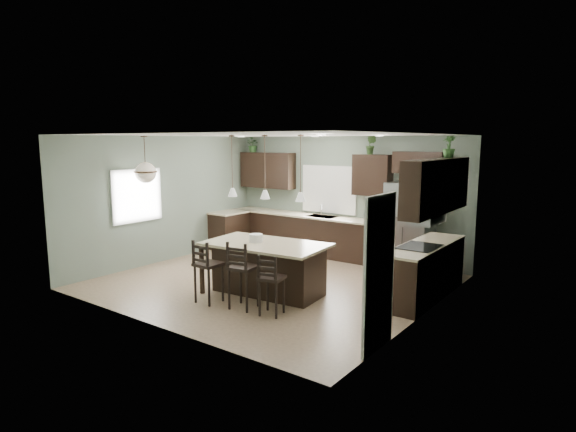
# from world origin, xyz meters

# --- Properties ---
(ground) EXTENTS (6.00, 6.00, 0.00)m
(ground) POSITION_xyz_m (0.00, 0.00, 0.00)
(ground) COLOR #9E8466
(ground) RESTS_ON ground
(pantry_door) EXTENTS (0.04, 0.82, 2.04)m
(pantry_door) POSITION_xyz_m (2.98, -1.55, 1.02)
(pantry_door) COLOR white
(pantry_door) RESTS_ON ground
(window_back) EXTENTS (1.35, 0.02, 1.00)m
(window_back) POSITION_xyz_m (-0.40, 2.73, 1.55)
(window_back) COLOR white
(window_back) RESTS_ON room_shell
(window_left) EXTENTS (0.02, 1.10, 1.00)m
(window_left) POSITION_xyz_m (-2.98, -0.80, 1.55)
(window_left) COLOR white
(window_left) RESTS_ON room_shell
(left_return_cabs) EXTENTS (0.60, 0.90, 0.90)m
(left_return_cabs) POSITION_xyz_m (-2.70, 1.70, 0.45)
(left_return_cabs) COLOR black
(left_return_cabs) RESTS_ON ground
(left_return_countertop) EXTENTS (0.66, 0.96, 0.04)m
(left_return_countertop) POSITION_xyz_m (-2.68, 1.70, 0.92)
(left_return_countertop) COLOR beige
(left_return_countertop) RESTS_ON left_return_cabs
(back_lower_cabs) EXTENTS (4.20, 0.60, 0.90)m
(back_lower_cabs) POSITION_xyz_m (-0.85, 2.45, 0.45)
(back_lower_cabs) COLOR black
(back_lower_cabs) RESTS_ON ground
(back_countertop) EXTENTS (4.20, 0.66, 0.04)m
(back_countertop) POSITION_xyz_m (-0.85, 2.43, 0.92)
(back_countertop) COLOR beige
(back_countertop) RESTS_ON back_lower_cabs
(sink_inset) EXTENTS (0.70, 0.45, 0.01)m
(sink_inset) POSITION_xyz_m (-0.40, 2.43, 0.94)
(sink_inset) COLOR gray
(sink_inset) RESTS_ON back_countertop
(faucet) EXTENTS (0.02, 0.02, 0.28)m
(faucet) POSITION_xyz_m (-0.40, 2.40, 1.08)
(faucet) COLOR silver
(faucet) RESTS_ON back_countertop
(back_upper_left) EXTENTS (1.55, 0.34, 0.90)m
(back_upper_left) POSITION_xyz_m (-2.15, 2.58, 1.95)
(back_upper_left) COLOR black
(back_upper_left) RESTS_ON room_shell
(back_upper_right) EXTENTS (0.85, 0.34, 0.90)m
(back_upper_right) POSITION_xyz_m (0.80, 2.58, 1.95)
(back_upper_right) COLOR black
(back_upper_right) RESTS_ON room_shell
(fridge_header) EXTENTS (1.05, 0.34, 0.45)m
(fridge_header) POSITION_xyz_m (1.85, 2.58, 2.25)
(fridge_header) COLOR black
(fridge_header) RESTS_ON room_shell
(right_lower_cabs) EXTENTS (0.60, 2.35, 0.90)m
(right_lower_cabs) POSITION_xyz_m (2.70, 0.87, 0.45)
(right_lower_cabs) COLOR black
(right_lower_cabs) RESTS_ON ground
(right_countertop) EXTENTS (0.66, 2.35, 0.04)m
(right_countertop) POSITION_xyz_m (2.68, 0.87, 0.92)
(right_countertop) COLOR beige
(right_countertop) RESTS_ON right_lower_cabs
(cooktop) EXTENTS (0.58, 0.75, 0.02)m
(cooktop) POSITION_xyz_m (2.68, 0.60, 0.94)
(cooktop) COLOR black
(cooktop) RESTS_ON right_countertop
(wall_oven_front) EXTENTS (0.01, 0.72, 0.60)m
(wall_oven_front) POSITION_xyz_m (2.40, 0.60, 0.45)
(wall_oven_front) COLOR gray
(wall_oven_front) RESTS_ON right_lower_cabs
(right_upper_cabs) EXTENTS (0.34, 2.35, 0.90)m
(right_upper_cabs) POSITION_xyz_m (2.83, 0.87, 1.95)
(right_upper_cabs) COLOR black
(right_upper_cabs) RESTS_ON room_shell
(microwave) EXTENTS (0.40, 0.75, 0.40)m
(microwave) POSITION_xyz_m (2.78, 0.60, 1.55)
(microwave) COLOR gray
(microwave) RESTS_ON right_upper_cabs
(refrigerator) EXTENTS (0.90, 0.74, 1.85)m
(refrigerator) POSITION_xyz_m (1.78, 2.39, 0.93)
(refrigerator) COLOR gray
(refrigerator) RESTS_ON ground
(kitchen_island) EXTENTS (2.25, 1.41, 0.92)m
(kitchen_island) POSITION_xyz_m (0.37, -0.63, 0.46)
(kitchen_island) COLOR black
(kitchen_island) RESTS_ON ground
(serving_dish) EXTENTS (0.24, 0.24, 0.14)m
(serving_dish) POSITION_xyz_m (0.17, -0.65, 0.99)
(serving_dish) COLOR silver
(serving_dish) RESTS_ON kitchen_island
(bar_stool_left) EXTENTS (0.40, 0.40, 1.08)m
(bar_stool_left) POSITION_xyz_m (-0.13, -1.54, 0.54)
(bar_stool_left) COLOR black
(bar_stool_left) RESTS_ON ground
(bar_stool_center) EXTENTS (0.47, 0.47, 1.12)m
(bar_stool_center) POSITION_xyz_m (0.54, -1.41, 0.56)
(bar_stool_center) COLOR black
(bar_stool_center) RESTS_ON ground
(bar_stool_right) EXTENTS (0.43, 0.43, 0.98)m
(bar_stool_right) POSITION_xyz_m (1.09, -1.38, 0.49)
(bar_stool_right) COLOR black
(bar_stool_right) RESTS_ON ground
(pendant_left) EXTENTS (0.17, 0.17, 1.10)m
(pendant_left) POSITION_xyz_m (-0.33, -0.70, 2.25)
(pendant_left) COLOR silver
(pendant_left) RESTS_ON room_shell
(pendant_center) EXTENTS (0.17, 0.17, 1.10)m
(pendant_center) POSITION_xyz_m (0.37, -0.63, 2.25)
(pendant_center) COLOR silver
(pendant_center) RESTS_ON room_shell
(pendant_right) EXTENTS (0.17, 0.17, 1.10)m
(pendant_right) POSITION_xyz_m (1.06, -0.56, 2.25)
(pendant_right) COLOR silver
(pendant_right) RESTS_ON room_shell
(chandelier) EXTENTS (0.46, 0.46, 0.96)m
(chandelier) POSITION_xyz_m (-2.60, -0.83, 2.32)
(chandelier) COLOR #F9E6CB
(chandelier) RESTS_ON room_shell
(plant_back_left) EXTENTS (0.43, 0.40, 0.39)m
(plant_back_left) POSITION_xyz_m (-2.59, 2.55, 2.60)
(plant_back_left) COLOR #264B20
(plant_back_left) RESTS_ON back_upper_left
(plant_back_right) EXTENTS (0.25, 0.21, 0.42)m
(plant_back_right) POSITION_xyz_m (0.76, 2.55, 2.61)
(plant_back_right) COLOR #2C4920
(plant_back_right) RESTS_ON back_upper_right
(plant_right_wall) EXTENTS (0.23, 0.23, 0.39)m
(plant_right_wall) POSITION_xyz_m (2.80, 1.49, 2.59)
(plant_right_wall) COLOR #2F5A27
(plant_right_wall) RESTS_ON right_upper_cabs
(room_shell) EXTENTS (6.00, 6.00, 6.00)m
(room_shell) POSITION_xyz_m (0.00, 0.00, 1.70)
(room_shell) COLOR slate
(room_shell) RESTS_ON ground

